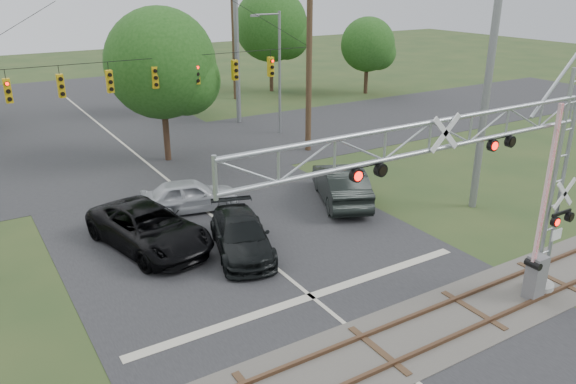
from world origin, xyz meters
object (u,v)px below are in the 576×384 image
crossing_gantry (486,180)px  car_dark (241,235)px  traffic_signal_span (171,70)px  pickup_black (149,228)px  sedan_silver (190,195)px  streetlight (278,67)px

crossing_gantry → car_dark: bearing=115.0°
traffic_signal_span → car_dark: size_ratio=3.86×
car_dark → pickup_black: bearing=158.7°
sedan_silver → car_dark: bearing=-166.6°
car_dark → sedan_silver: size_ratio=1.13×
traffic_signal_span → pickup_black: (-4.28, -7.96, -4.83)m
crossing_gantry → streetlight: size_ratio=1.54×
sedan_silver → traffic_signal_span: bearing=-2.8°
streetlight → crossing_gantry: bearing=-106.3°
sedan_silver → streetlight: (10.52, 9.71, 3.79)m
crossing_gantry → car_dark: size_ratio=2.50×
crossing_gantry → pickup_black: size_ratio=2.07×
sedan_silver → streetlight: size_ratio=0.55×
pickup_black → sedan_silver: pickup_black is taller
traffic_signal_span → streetlight: (9.08, 4.47, -1.13)m
traffic_signal_span → sedan_silver: size_ratio=4.35×
pickup_black → crossing_gantry: bearing=-70.2°
streetlight → car_dark: bearing=-125.3°
pickup_black → sedan_silver: 3.94m
streetlight → pickup_black: bearing=-137.1°
pickup_black → streetlight: (13.36, 12.43, 3.70)m
car_dark → sedan_silver: sedan_silver is taller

